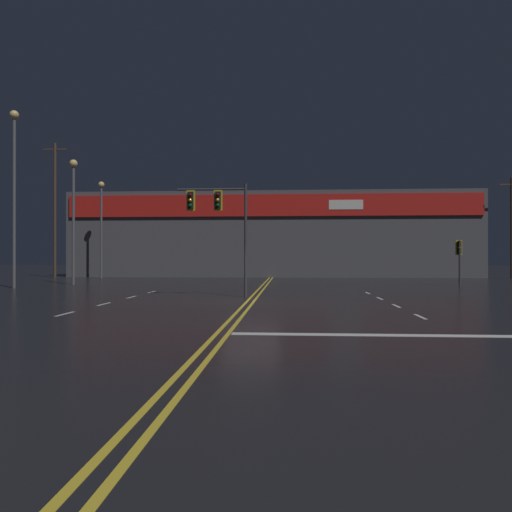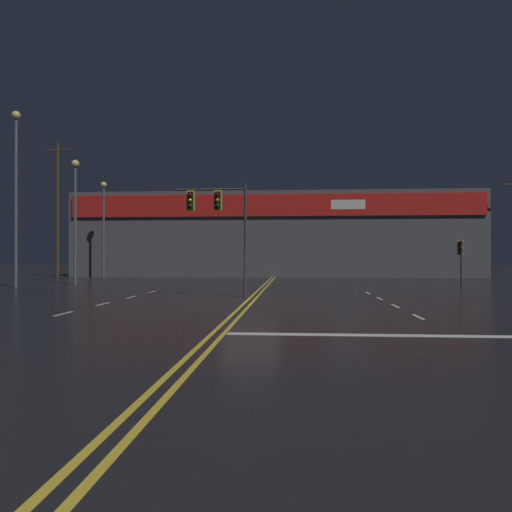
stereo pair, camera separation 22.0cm
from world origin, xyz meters
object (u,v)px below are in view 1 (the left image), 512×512
(traffic_signal_median, at_px, (218,212))
(streetlight_near_right, at_px, (101,216))
(traffic_signal_corner_northeast, at_px, (459,252))
(streetlight_near_left, at_px, (14,177))
(streetlight_far_left, at_px, (73,204))

(traffic_signal_median, xyz_separation_m, streetlight_near_right, (-13.80, 20.86, 1.58))
(traffic_signal_median, xyz_separation_m, traffic_signal_corner_northeast, (14.76, 9.95, -1.90))
(streetlight_near_left, xyz_separation_m, streetlight_near_right, (-0.02, 14.63, -1.23))
(traffic_signal_median, xyz_separation_m, streetlight_far_left, (-11.73, 10.27, 1.54))
(streetlight_near_left, bearing_deg, streetlight_far_left, 63.15)
(traffic_signal_median, bearing_deg, streetlight_near_right, 123.47)
(traffic_signal_median, bearing_deg, streetlight_near_left, 155.66)
(streetlight_near_left, distance_m, streetlight_near_right, 14.68)
(traffic_signal_median, relative_size, streetlight_far_left, 0.62)
(traffic_signal_corner_northeast, height_order, streetlight_near_left, streetlight_near_left)
(traffic_signal_corner_northeast, xyz_separation_m, streetlight_far_left, (-26.50, 0.32, 3.44))
(traffic_signal_corner_northeast, bearing_deg, traffic_signal_median, -146.02)
(streetlight_near_left, bearing_deg, traffic_signal_corner_northeast, 7.42)
(streetlight_near_right, bearing_deg, streetlight_near_left, -89.92)
(traffic_signal_corner_northeast, relative_size, streetlight_near_right, 0.35)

